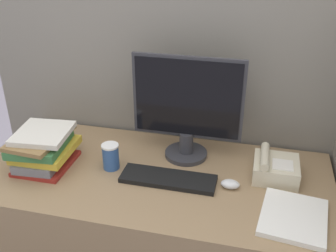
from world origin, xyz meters
name	(u,v)px	position (x,y,z in m)	size (l,w,h in m)	color
cubicle_panel_rear	(175,123)	(0.00, 0.73, 0.81)	(1.89, 0.04, 1.63)	gray
desk	(156,241)	(0.00, 0.35, 0.38)	(1.49, 0.69, 0.76)	#937551
monitor	(187,110)	(0.10, 0.53, 1.00)	(0.48, 0.19, 0.47)	#333338
keyboard	(168,179)	(0.07, 0.31, 0.77)	(0.40, 0.13, 0.02)	black
mouse	(230,184)	(0.32, 0.32, 0.78)	(0.08, 0.05, 0.03)	silver
coffee_cup	(111,156)	(-0.19, 0.35, 0.82)	(0.07, 0.07, 0.12)	#335999
book_stack	(43,148)	(-0.49, 0.31, 0.85)	(0.25, 0.30, 0.17)	maroon
desk_telephone	(275,168)	(0.49, 0.44, 0.81)	(0.18, 0.18, 0.11)	beige
paper_pile	(293,217)	(0.56, 0.19, 0.77)	(0.26, 0.29, 0.02)	white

